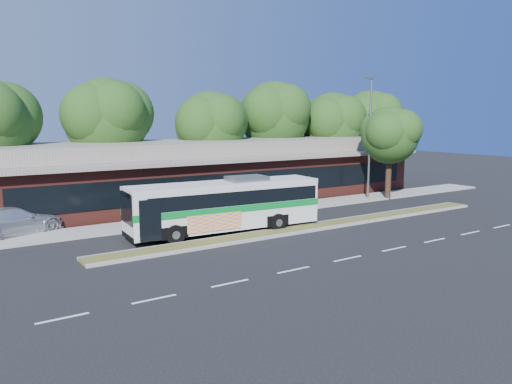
% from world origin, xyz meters
% --- Properties ---
extents(ground, '(120.00, 120.00, 0.00)m').
position_xyz_m(ground, '(0.00, 0.00, 0.00)').
color(ground, black).
rests_on(ground, ground).
extents(median_strip, '(26.00, 1.10, 0.15)m').
position_xyz_m(median_strip, '(0.00, 0.60, 0.07)').
color(median_strip, '#474E21').
rests_on(median_strip, ground).
extents(sidewalk, '(44.00, 2.60, 0.12)m').
position_xyz_m(sidewalk, '(0.00, 6.40, 0.06)').
color(sidewalk, gray).
rests_on(sidewalk, ground).
extents(plaza_building, '(33.20, 11.20, 4.45)m').
position_xyz_m(plaza_building, '(0.00, 12.99, 2.13)').
color(plaza_building, '#5A231C').
rests_on(plaza_building, ground).
extents(lamp_post, '(0.93, 0.18, 9.07)m').
position_xyz_m(lamp_post, '(9.56, 6.00, 4.90)').
color(lamp_post, slate).
rests_on(lamp_post, ground).
extents(tree_bg_b, '(6.69, 6.00, 9.00)m').
position_xyz_m(tree_bg_b, '(-6.57, 16.14, 6.14)').
color(tree_bg_b, black).
rests_on(tree_bg_b, ground).
extents(tree_bg_c, '(6.24, 5.60, 8.26)m').
position_xyz_m(tree_bg_c, '(1.40, 15.13, 5.59)').
color(tree_bg_c, black).
rests_on(tree_bg_c, ground).
extents(tree_bg_d, '(6.91, 6.20, 9.37)m').
position_xyz_m(tree_bg_d, '(8.45, 16.15, 6.42)').
color(tree_bg_d, black).
rests_on(tree_bg_d, ground).
extents(tree_bg_e, '(6.47, 5.80, 8.50)m').
position_xyz_m(tree_bg_e, '(14.42, 15.14, 5.74)').
color(tree_bg_e, black).
rests_on(tree_bg_e, ground).
extents(tree_bg_f, '(6.69, 6.00, 8.92)m').
position_xyz_m(tree_bg_f, '(20.43, 16.14, 6.06)').
color(tree_bg_f, black).
rests_on(tree_bg_f, ground).
extents(transit_bus, '(10.77, 3.04, 2.99)m').
position_xyz_m(transit_bus, '(-4.89, 2.40, 1.66)').
color(transit_bus, silver).
rests_on(transit_bus, ground).
extents(sedan, '(5.78, 3.82, 1.56)m').
position_xyz_m(sedan, '(-14.69, 7.88, 0.78)').
color(sedan, silver).
rests_on(sedan, ground).
extents(sidewalk_tree, '(4.79, 4.30, 6.99)m').
position_xyz_m(sidewalk_tree, '(11.31, 5.40, 4.93)').
color(sidewalk_tree, black).
rests_on(sidewalk_tree, ground).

